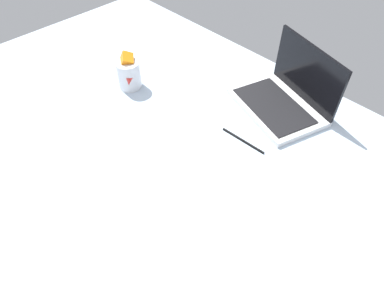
{
  "coord_description": "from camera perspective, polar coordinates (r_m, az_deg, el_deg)",
  "views": [
    {
      "loc": [
        74.33,
        -44.44,
        101.81
      ],
      "look_at": [
        21.42,
        6.86,
        24.0
      ],
      "focal_mm": 32.3,
      "sensor_mm": 36.0,
      "label": 1
    }
  ],
  "objects": [
    {
      "name": "snack_cup",
      "position": [
        1.38,
        -10.41,
        11.32
      ],
      "size": [
        9.23,
        9.0,
        14.48
      ],
      "color": "silver",
      "rests_on": "bed_mattress"
    },
    {
      "name": "laptop",
      "position": [
        1.31,
        15.07,
        7.47
      ],
      "size": [
        38.38,
        31.85,
        23.0
      ],
      "rotation": [
        0.0,
        0.0,
        -0.31
      ],
      "color": "silver",
      "rests_on": "bed_mattress"
    },
    {
      "name": "charger_cable",
      "position": [
        1.17,
        8.4,
        0.55
      ],
      "size": [
        17.01,
        1.63,
        0.6
      ],
      "primitive_type": "cube",
      "rotation": [
        0.0,
        0.0,
        0.06
      ],
      "color": "black",
      "rests_on": "bed_mattress"
    },
    {
      "name": "bed_mattress",
      "position": [
        1.27,
        -8.99,
        -1.18
      ],
      "size": [
        180.0,
        140.0,
        18.0
      ],
      "primitive_type": "cube",
      "color": "silver",
      "rests_on": "ground"
    }
  ]
}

